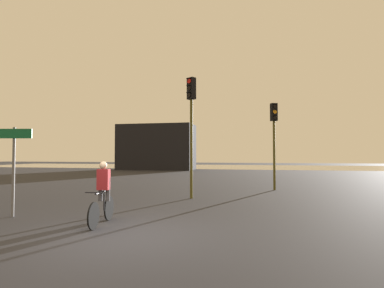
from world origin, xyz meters
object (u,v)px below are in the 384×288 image
traffic_light_far_right (274,130)px  distant_building (157,147)px  direction_sign_post (13,158)px  cyclist (103,192)px  traffic_light_center (191,115)px

traffic_light_far_right → distant_building: bearing=-76.2°
distant_building → traffic_light_far_right: (12.46, -18.49, 0.39)m
direction_sign_post → cyclist: size_ratio=1.53×
cyclist → traffic_light_center: bearing=-112.4°
distant_building → cyclist: size_ratio=5.23×
distant_building → cyclist: 28.18m
distant_building → traffic_light_far_right: size_ratio=2.01×
distant_building → traffic_light_center: size_ratio=1.78×
traffic_light_center → direction_sign_post: (-4.33, -4.59, -1.74)m
traffic_light_center → cyclist: 5.69m
distant_building → traffic_light_far_right: 22.30m
cyclist → direction_sign_post: bearing=-12.8°
traffic_light_far_right → cyclist: (-4.87, -8.58, -2.25)m
traffic_light_center → cyclist: bearing=107.7°
traffic_light_center → traffic_light_far_right: bearing=-100.8°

